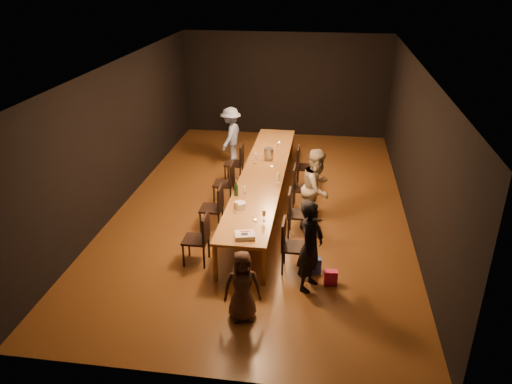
# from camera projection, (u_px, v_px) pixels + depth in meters

# --- Properties ---
(ground) EXTENTS (10.00, 10.00, 0.00)m
(ground) POSITION_uv_depth(u_px,v_px,m) (263.00, 205.00, 10.80)
(ground) COLOR #3F200F
(ground) RESTS_ON ground
(room_shell) EXTENTS (6.04, 10.04, 3.02)m
(room_shell) POSITION_uv_depth(u_px,v_px,m) (263.00, 112.00, 9.93)
(room_shell) COLOR black
(room_shell) RESTS_ON ground
(table) EXTENTS (0.90, 6.00, 0.75)m
(table) POSITION_uv_depth(u_px,v_px,m) (263.00, 175.00, 10.51)
(table) COLOR brown
(table) RESTS_ON ground
(chair_right_0) EXTENTS (0.42, 0.42, 0.93)m
(chair_right_0) POSITION_uv_depth(u_px,v_px,m) (294.00, 246.00, 8.34)
(chair_right_0) COLOR black
(chair_right_0) RESTS_ON ground
(chair_right_1) EXTENTS (0.42, 0.42, 0.93)m
(chair_right_1) POSITION_uv_depth(u_px,v_px,m) (299.00, 214.00, 9.42)
(chair_right_1) COLOR black
(chair_right_1) RESTS_ON ground
(chair_right_2) EXTENTS (0.42, 0.42, 0.93)m
(chair_right_2) POSITION_uv_depth(u_px,v_px,m) (303.00, 188.00, 10.49)
(chair_right_2) COLOR black
(chair_right_2) RESTS_ON ground
(chair_right_3) EXTENTS (0.42, 0.42, 0.93)m
(chair_right_3) POSITION_uv_depth(u_px,v_px,m) (306.00, 167.00, 11.57)
(chair_right_3) COLOR black
(chair_right_3) RESTS_ON ground
(chair_left_0) EXTENTS (0.42, 0.42, 0.93)m
(chair_left_0) POSITION_uv_depth(u_px,v_px,m) (196.00, 239.00, 8.56)
(chair_left_0) COLOR black
(chair_left_0) RESTS_ON ground
(chair_left_1) EXTENTS (0.42, 0.42, 0.93)m
(chair_left_1) POSITION_uv_depth(u_px,v_px,m) (211.00, 208.00, 9.64)
(chair_left_1) COLOR black
(chair_left_1) RESTS_ON ground
(chair_left_2) EXTENTS (0.42, 0.42, 0.93)m
(chair_left_2) POSITION_uv_depth(u_px,v_px,m) (224.00, 183.00, 10.72)
(chair_left_2) COLOR black
(chair_left_2) RESTS_ON ground
(chair_left_3) EXTENTS (0.42, 0.42, 0.93)m
(chair_left_3) POSITION_uv_depth(u_px,v_px,m) (234.00, 163.00, 11.79)
(chair_left_3) COLOR black
(chair_left_3) RESTS_ON ground
(woman_birthday) EXTENTS (0.54, 0.65, 1.53)m
(woman_birthday) POSITION_uv_depth(u_px,v_px,m) (310.00, 246.00, 7.76)
(woman_birthday) COLOR black
(woman_birthday) RESTS_ON ground
(woman_tan) EXTENTS (0.86, 0.95, 1.59)m
(woman_tan) POSITION_uv_depth(u_px,v_px,m) (317.00, 188.00, 9.68)
(woman_tan) COLOR #C2B492
(woman_tan) RESTS_ON ground
(man_blue) EXTENTS (0.69, 1.02, 1.47)m
(man_blue) POSITION_uv_depth(u_px,v_px,m) (231.00, 136.00, 12.80)
(man_blue) COLOR #7B90BF
(man_blue) RESTS_ON ground
(child) EXTENTS (0.61, 0.47, 1.11)m
(child) POSITION_uv_depth(u_px,v_px,m) (242.00, 286.00, 7.16)
(child) COLOR #463127
(child) RESTS_ON ground
(gift_bag_red) EXTENTS (0.23, 0.14, 0.25)m
(gift_bag_red) POSITION_uv_depth(u_px,v_px,m) (331.00, 278.00, 8.09)
(gift_bag_red) COLOR #D31F5A
(gift_bag_red) RESTS_ON ground
(gift_bag_blue) EXTENTS (0.26, 0.20, 0.28)m
(gift_bag_blue) POSITION_uv_depth(u_px,v_px,m) (314.00, 266.00, 8.39)
(gift_bag_blue) COLOR #24489E
(gift_bag_blue) RESTS_ON ground
(birthday_cake) EXTENTS (0.36, 0.32, 0.07)m
(birthday_cake) POSITION_uv_depth(u_px,v_px,m) (245.00, 235.00, 8.03)
(birthday_cake) COLOR white
(birthday_cake) RESTS_ON table
(plate_stack) EXTENTS (0.27, 0.27, 0.12)m
(plate_stack) POSITION_uv_depth(u_px,v_px,m) (240.00, 205.00, 8.96)
(plate_stack) COLOR white
(plate_stack) RESTS_ON table
(champagne_bottle) EXTENTS (0.10, 0.10, 0.32)m
(champagne_bottle) POSITION_uv_depth(u_px,v_px,m) (236.00, 188.00, 9.40)
(champagne_bottle) COLOR black
(champagne_bottle) RESTS_ON table
(ice_bucket) EXTENTS (0.27, 0.27, 0.24)m
(ice_bucket) POSITION_uv_depth(u_px,v_px,m) (269.00, 154.00, 11.19)
(ice_bucket) COLOR #AEAFB3
(ice_bucket) RESTS_ON table
(wineglass_0) EXTENTS (0.06, 0.06, 0.21)m
(wineglass_0) POSITION_uv_depth(u_px,v_px,m) (236.00, 208.00, 8.78)
(wineglass_0) COLOR beige
(wineglass_0) RESTS_ON table
(wineglass_1) EXTENTS (0.06, 0.06, 0.21)m
(wineglass_1) POSITION_uv_depth(u_px,v_px,m) (264.00, 215.00, 8.51)
(wineglass_1) COLOR beige
(wineglass_1) RESTS_ON table
(wineglass_2) EXTENTS (0.06, 0.06, 0.21)m
(wineglass_2) POSITION_uv_depth(u_px,v_px,m) (245.00, 191.00, 9.41)
(wineglass_2) COLOR silver
(wineglass_2) RESTS_ON table
(wineglass_3) EXTENTS (0.06, 0.06, 0.21)m
(wineglass_3) POSITION_uv_depth(u_px,v_px,m) (278.00, 178.00, 9.99)
(wineglass_3) COLOR beige
(wineglass_3) RESTS_ON table
(wineglass_4) EXTENTS (0.06, 0.06, 0.21)m
(wineglass_4) POSITION_uv_depth(u_px,v_px,m) (256.00, 158.00, 11.01)
(wineglass_4) COLOR silver
(wineglass_4) RESTS_ON table
(wineglass_5) EXTENTS (0.06, 0.06, 0.21)m
(wineglass_5) POSITION_uv_depth(u_px,v_px,m) (278.00, 148.00, 11.62)
(wineglass_5) COLOR silver
(wineglass_5) RESTS_ON table
(tealight_near) EXTENTS (0.05, 0.05, 0.03)m
(tealight_near) POSITION_uv_depth(u_px,v_px,m) (255.00, 220.00, 8.53)
(tealight_near) COLOR #B2B7B2
(tealight_near) RESTS_ON table
(tealight_mid) EXTENTS (0.05, 0.05, 0.03)m
(tealight_mid) POSITION_uv_depth(u_px,v_px,m) (272.00, 167.00, 10.75)
(tealight_mid) COLOR #B2B7B2
(tealight_mid) RESTS_ON table
(tealight_far) EXTENTS (0.05, 0.05, 0.03)m
(tealight_far) POSITION_uv_depth(u_px,v_px,m) (279.00, 143.00, 12.19)
(tealight_far) COLOR #B2B7B2
(tealight_far) RESTS_ON table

